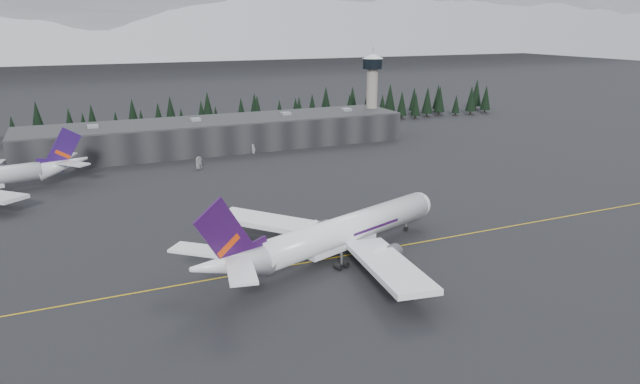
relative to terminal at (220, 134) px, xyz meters
name	(u,v)px	position (x,y,z in m)	size (l,w,h in m)	color
ground	(354,250)	(0.00, -125.00, -6.30)	(1400.00, 1400.00, 0.00)	black
taxiline	(358,253)	(0.00, -127.00, -6.29)	(400.00, 0.40, 0.02)	gold
terminal	(220,134)	(0.00, 0.00, 0.00)	(160.00, 30.00, 12.60)	black
control_tower	(372,85)	(75.00, 3.00, 17.11)	(10.00, 10.00, 37.70)	gray
treeline	(201,118)	(0.00, 37.00, 1.20)	(360.00, 20.00, 15.00)	black
mountain_ridge	(96,53)	(0.00, 875.00, -6.30)	(4400.00, 900.00, 420.00)	white
jet_main	(331,235)	(-7.55, -127.83, -0.37)	(69.37, 62.29, 21.02)	white
gse_vehicle_a	(199,168)	(-16.58, -32.63, -5.63)	(2.24, 4.85, 1.35)	#BDBDC0
gse_vehicle_b	(254,152)	(9.90, -15.16, -5.61)	(1.62, 4.02, 1.37)	silver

